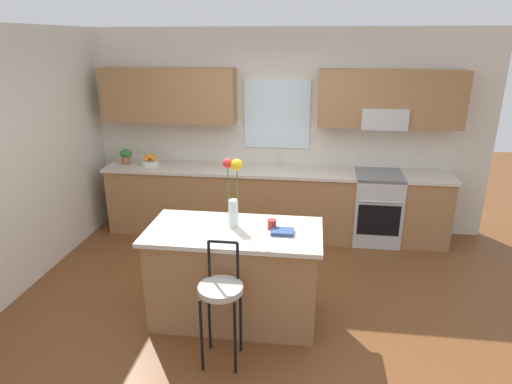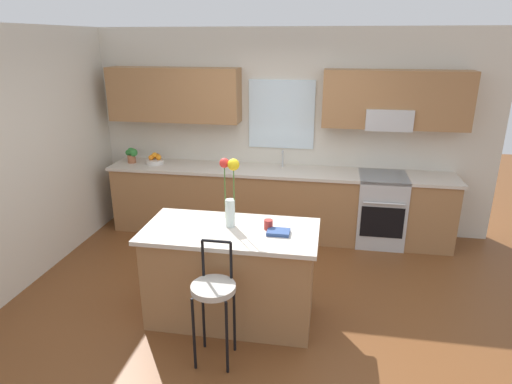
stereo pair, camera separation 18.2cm
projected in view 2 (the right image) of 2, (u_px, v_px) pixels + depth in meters
The scene contains 13 objects.
ground_plane at pixel (256, 302), 4.51m from camera, with size 14.00×14.00×0.00m, color brown.
wall_left at pixel (28, 156), 4.76m from camera, with size 0.12×4.60×2.70m, color beige.
back_wall_assembly at pixel (283, 121), 5.85m from camera, with size 5.60×0.50×2.70m.
counter_run at pixel (277, 202), 5.94m from camera, with size 4.56×0.64×0.92m.
sink_faucet at pixel (283, 157), 5.87m from camera, with size 0.02×0.13×0.23m.
oven_range at pixel (380, 209), 5.70m from camera, with size 0.60×0.64×0.92m.
kitchen_island at pixel (231, 274), 4.13m from camera, with size 1.59×0.80×0.92m.
bar_stool_near at pixel (214, 293), 3.51m from camera, with size 0.36×0.36×1.04m.
flower_vase at pixel (230, 191), 3.93m from camera, with size 0.18×0.11×0.64m.
mug_ceramic at pixel (268, 225), 3.97m from camera, with size 0.08×0.08×0.09m, color #A52D28.
cookbook at pixel (278, 232), 3.89m from camera, with size 0.20×0.15×0.03m, color navy.
fruit_bowl_oranges at pixel (155, 160), 6.05m from camera, with size 0.24×0.24×0.16m.
potted_plant_small at pixel (132, 154), 6.07m from camera, with size 0.18×0.12×0.21m.
Camera 2 is at (0.66, -3.83, 2.55)m, focal length 30.84 mm.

